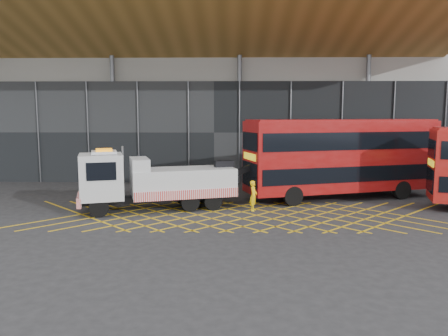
{
  "coord_description": "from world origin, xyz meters",
  "views": [
    {
      "loc": [
        3.53,
        -23.22,
        5.49
      ],
      "look_at": [
        3.0,
        1.5,
        2.4
      ],
      "focal_mm": 35.0,
      "sensor_mm": 36.0,
      "label": 1
    }
  ],
  "objects": [
    {
      "name": "bus_towed",
      "position": [
        10.53,
        4.94,
        2.85
      ],
      "size": [
        12.85,
        6.49,
        5.12
      ],
      "rotation": [
        0.0,
        0.0,
        0.3
      ],
      "color": "maroon",
      "rests_on": "ground_plane"
    },
    {
      "name": "construction_building",
      "position": [
        1.92,
        18.4,
        8.98
      ],
      "size": [
        55.0,
        23.97,
        18.0
      ],
      "color": "#999994",
      "rests_on": "ground_plane"
    },
    {
      "name": "worker",
      "position": [
        4.68,
        1.15,
        0.86
      ],
      "size": [
        0.55,
        0.71,
        1.73
      ],
      "primitive_type": "imported",
      "rotation": [
        0.0,
        0.0,
        1.33
      ],
      "color": "yellow",
      "rests_on": "ground_plane"
    },
    {
      "name": "road_markings",
      "position": [
        4.0,
        0.0,
        0.01
      ],
      "size": [
        24.76,
        7.16,
        0.01
      ],
      "color": "gold",
      "rests_on": "ground_plane"
    },
    {
      "name": "ground_plane",
      "position": [
        0.0,
        0.0,
        0.0
      ],
      "size": [
        120.0,
        120.0,
        0.0
      ],
      "primitive_type": "plane",
      "color": "#252427"
    },
    {
      "name": "recovery_truck",
      "position": [
        -1.05,
        1.27,
        1.67
      ],
      "size": [
        10.3,
        4.99,
        3.62
      ],
      "rotation": [
        0.0,
        0.0,
        0.31
      ],
      "color": "black",
      "rests_on": "ground_plane"
    }
  ]
}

